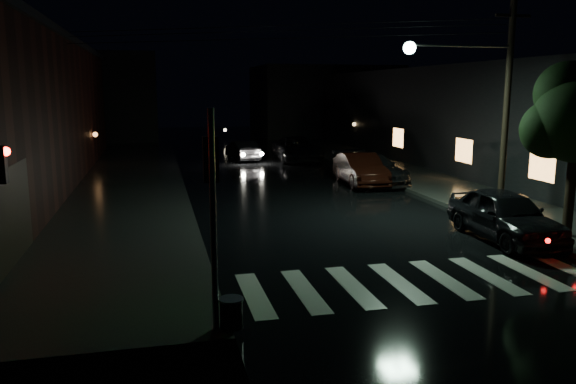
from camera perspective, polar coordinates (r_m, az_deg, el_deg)
ground at (r=12.97m, az=2.30°, el=-10.73°), size 120.00×120.00×0.00m
sidewalk_left at (r=26.11m, az=-16.88°, el=-0.21°), size 6.00×44.00×0.15m
sidewalk_right at (r=29.24m, az=13.88°, el=1.03°), size 4.00×44.00×0.15m
building_right at (r=35.96m, az=21.20°, el=7.02°), size 10.00×40.00×6.00m
building_far_left at (r=57.04m, az=-20.35°, el=9.06°), size 14.00×10.00×8.00m
building_far_right at (r=59.23m, az=3.69°, el=9.22°), size 14.00×10.00×7.00m
crosswalk at (r=14.44m, az=13.43°, el=-8.75°), size 9.00×3.00×0.01m
signal_pole_corner at (r=10.71m, az=-6.69°, el=-6.66°), size 0.68×0.61×4.20m
signal_red_facade at (r=14.14m, az=-26.99°, el=2.68°), size 0.54×0.28×0.85m
street_tree at (r=19.39m, az=27.09°, el=6.51°), size 3.10×2.90×5.40m
utility_pole at (r=22.23m, az=19.98°, el=9.58°), size 4.92×0.44×8.00m
parked_car_a at (r=18.86m, az=21.17°, el=-2.18°), size 2.03×4.74×1.60m
parked_car_b at (r=28.02m, az=7.36°, el=2.32°), size 1.97×4.86×1.57m
parked_car_c at (r=28.50m, az=8.38°, el=2.38°), size 2.79×5.48×1.52m
parked_car_d at (r=37.15m, az=0.90°, el=4.38°), size 2.82×5.79×1.59m
oncoming_car at (r=37.64m, az=-4.66°, el=4.23°), size 1.90×4.17×1.33m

